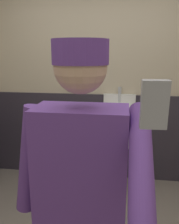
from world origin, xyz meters
The scene contains 6 objects.
wall_back centered at (0.00, 1.64, 1.36)m, with size 4.04×0.12×2.73m, color beige.
wainscot_band_back centered at (0.00, 1.56, 0.57)m, with size 3.44×0.03×1.14m, color #2D2833.
urinal_solo centered at (0.23, 1.42, 0.78)m, with size 0.40×0.34×1.24m.
person centered at (0.10, -0.44, 1.02)m, with size 0.65×0.60×1.72m.
cell_phone centered at (0.36, -0.94, 1.55)m, with size 0.06×0.02×0.11m, color #A5A8B2.
soap_dispenser centered at (-0.34, 1.54, 1.32)m, with size 0.10×0.07×0.18m, color silver.
Camera 1 is at (0.29, -1.48, 1.66)m, focal length 38.82 mm.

